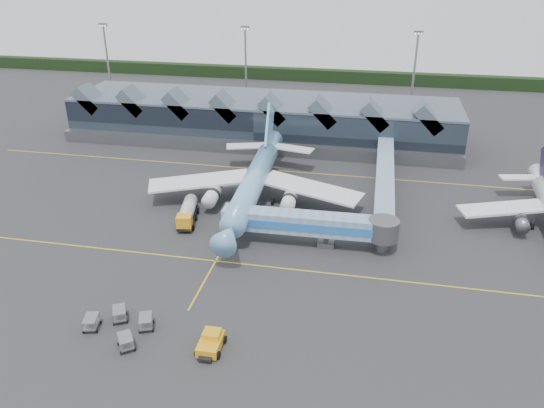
% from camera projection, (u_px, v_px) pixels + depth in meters
% --- Properties ---
extents(ground, '(260.00, 260.00, 0.00)m').
position_uv_depth(ground, '(230.00, 235.00, 84.53)').
color(ground, '#2B2C2E').
rests_on(ground, ground).
extents(taxi_stripes, '(120.00, 60.00, 0.01)m').
position_uv_depth(taxi_stripes, '(245.00, 208.00, 93.35)').
color(taxi_stripes, gold).
rests_on(taxi_stripes, ground).
extents(tree_line_far, '(260.00, 4.00, 4.00)m').
position_uv_depth(tree_line_far, '(316.00, 75.00, 180.66)').
color(tree_line_far, black).
rests_on(tree_line_far, ground).
extents(terminal, '(90.00, 22.25, 12.52)m').
position_uv_depth(terminal, '(262.00, 119.00, 125.05)').
color(terminal, black).
rests_on(terminal, ground).
extents(light_masts, '(132.40, 42.56, 22.45)m').
position_uv_depth(light_masts, '(378.00, 77.00, 130.74)').
color(light_masts, gray).
rests_on(light_masts, ground).
extents(main_airliner, '(38.91, 44.73, 14.38)m').
position_uv_depth(main_airliner, '(254.00, 181.00, 93.43)').
color(main_airliner, '#70AEE3').
rests_on(main_airliner, ground).
extents(jet_bridge, '(26.69, 4.60, 5.38)m').
position_uv_depth(jet_bridge, '(319.00, 225.00, 79.98)').
color(jet_bridge, '#80AFD6').
rests_on(jet_bridge, ground).
extents(fuel_truck, '(4.06, 9.61, 3.20)m').
position_uv_depth(fuel_truck, '(188.00, 211.00, 88.05)').
color(fuel_truck, black).
rests_on(fuel_truck, ground).
extents(pushback_tug, '(2.92, 4.56, 1.99)m').
position_uv_depth(pushback_tug, '(211.00, 342.00, 60.18)').
color(pushback_tug, '#EFA316').
rests_on(pushback_tug, ground).
extents(baggage_carts, '(8.49, 7.36, 1.65)m').
position_uv_depth(baggage_carts, '(121.00, 324.00, 63.00)').
color(baggage_carts, gray).
rests_on(baggage_carts, ground).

